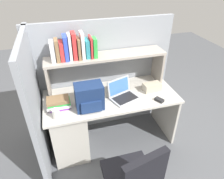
# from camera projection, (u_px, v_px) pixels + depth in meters

# --- Properties ---
(ground_plane) EXTENTS (8.00, 8.00, 0.00)m
(ground_plane) POSITION_uv_depth(u_px,v_px,m) (111.00, 138.00, 2.87)
(ground_plane) COLOR #595B60
(desk) EXTENTS (1.60, 0.70, 0.73)m
(desk) POSITION_uv_depth(u_px,v_px,m) (81.00, 122.00, 2.56)
(desk) COLOR beige
(desk) RESTS_ON ground_plane
(cubicle_partition_rear) EXTENTS (1.84, 0.05, 1.55)m
(cubicle_partition_rear) POSITION_uv_depth(u_px,v_px,m) (103.00, 78.00, 2.75)
(cubicle_partition_rear) COLOR gray
(cubicle_partition_rear) RESTS_ON ground_plane
(cubicle_partition_left) EXTENTS (0.05, 1.06, 1.55)m
(cubicle_partition_left) POSITION_uv_depth(u_px,v_px,m) (37.00, 107.00, 2.21)
(cubicle_partition_left) COLOR gray
(cubicle_partition_left) RESTS_ON ground_plane
(overhead_hutch) EXTENTS (1.44, 0.28, 0.45)m
(overhead_hutch) POSITION_uv_depth(u_px,v_px,m) (106.00, 62.00, 2.44)
(overhead_hutch) COLOR gray
(overhead_hutch) RESTS_ON desk
(reference_books_on_shelf) EXTENTS (0.50, 0.18, 0.29)m
(reference_books_on_shelf) POSITION_uv_depth(u_px,v_px,m) (73.00, 48.00, 2.24)
(reference_books_on_shelf) COLOR white
(reference_books_on_shelf) RESTS_ON overhead_hutch
(laptop) EXTENTS (0.38, 0.34, 0.22)m
(laptop) POSITION_uv_depth(u_px,v_px,m) (122.00, 94.00, 2.41)
(laptop) COLOR #B7BABF
(laptop) RESTS_ON desk
(backpack) EXTENTS (0.30, 0.23, 0.29)m
(backpack) POSITION_uv_depth(u_px,v_px,m) (89.00, 97.00, 2.20)
(backpack) COLOR navy
(backpack) RESTS_ON desk
(computer_mouse) EXTENTS (0.10, 0.12, 0.03)m
(computer_mouse) POSITION_uv_depth(u_px,v_px,m) (159.00, 100.00, 2.37)
(computer_mouse) COLOR #262628
(computer_mouse) RESTS_ON desk
(paper_cup) EXTENTS (0.08, 0.08, 0.11)m
(paper_cup) POSITION_uv_depth(u_px,v_px,m) (56.00, 114.00, 2.10)
(paper_cup) COLOR white
(paper_cup) RESTS_ON desk
(tissue_box) EXTENTS (0.23, 0.14, 0.10)m
(tissue_box) POSITION_uv_depth(u_px,v_px,m) (152.00, 87.00, 2.54)
(tissue_box) COLOR #BFB299
(tissue_box) RESTS_ON desk
(desk_book_stack) EXTENTS (0.26, 0.19, 0.11)m
(desk_book_stack) POSITION_uv_depth(u_px,v_px,m) (59.00, 103.00, 2.25)
(desk_book_stack) COLOR purple
(desk_book_stack) RESTS_ON desk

